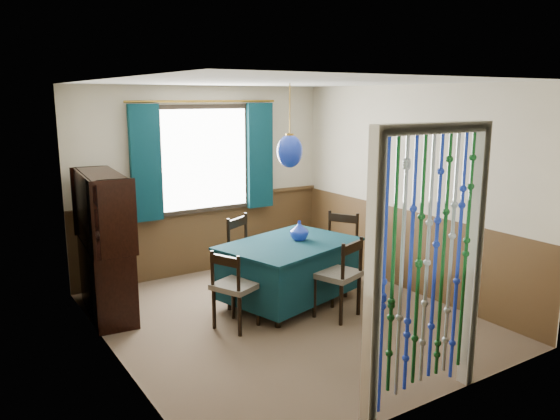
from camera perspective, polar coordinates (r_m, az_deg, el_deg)
floor at (r=6.03m, az=0.54°, el=-11.25°), size 4.00×4.00×0.00m
ceiling at (r=5.55m, az=0.59°, el=13.22°), size 4.00×4.00×0.00m
wall_back at (r=7.39m, az=-7.99°, el=3.02°), size 3.60×0.00×3.60m
wall_front at (r=4.18m, az=15.81°, el=-4.07°), size 3.60×0.00×3.60m
wall_left at (r=4.93m, az=-17.21°, el=-1.76°), size 0.00×4.00×4.00m
wall_right at (r=6.80m, az=13.35°, el=2.07°), size 0.00×4.00×4.00m
wainscot_back at (r=7.53m, az=-7.78°, el=-2.64°), size 3.60×0.00×3.60m
wainscot_front at (r=4.45m, az=15.11°, el=-13.36°), size 3.60×0.00×3.60m
wainscot_left at (r=5.16m, az=-16.54°, el=-9.88°), size 0.00×4.00×4.00m
wainscot_right at (r=6.95m, az=12.97°, el=-4.05°), size 0.00×4.00×4.00m
window at (r=7.31m, az=-7.89°, el=5.30°), size 1.32×0.12×1.42m
doorway at (r=4.28m, az=15.06°, el=-6.47°), size 1.16×0.12×2.18m
dining_table at (r=6.32m, az=0.97°, el=-6.07°), size 1.73×1.41×0.73m
chair_near at (r=5.95m, az=6.24°, el=-6.79°), size 0.55×0.54×0.89m
chair_far at (r=6.69m, az=-3.31°, el=-4.42°), size 0.62×0.61×0.93m
chair_left at (r=5.66m, az=-4.81°, el=-8.01°), size 0.53×0.54×0.84m
chair_right at (r=6.97m, az=6.13°, el=-3.90°), size 0.60×0.61×0.92m
sideboard at (r=6.29m, az=-17.81°, el=-5.47°), size 0.53×1.24×1.57m
pendant_lamp at (r=6.05m, az=1.02°, el=6.19°), size 0.29×0.29×0.91m
vase_table at (r=6.32m, az=2.02°, el=-2.24°), size 0.22×0.22×0.21m
bowl_shelf at (r=5.94m, az=-16.96°, el=-0.99°), size 0.22×0.22×0.05m
vase_sideboard at (r=6.46m, az=-18.08°, el=-2.10°), size 0.19×0.19×0.18m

